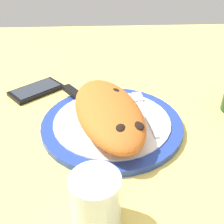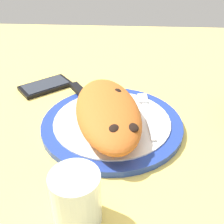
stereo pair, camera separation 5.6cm
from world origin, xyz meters
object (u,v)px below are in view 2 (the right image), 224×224
Objects in this scene: fork at (146,110)px; calzone at (108,111)px; smartphone at (45,86)px; plate at (112,123)px; water_glass at (77,201)px; knife at (87,98)px.

calzone is at bearing 123.08° from fork.
calzone is at bearing -134.00° from smartphone.
smartphone is at bearing 49.19° from plate.
water_glass is (-26.64, 10.60, 1.88)cm from fork.
fork is at bearing -114.94° from smartphone.
plate is 1.69× the size of fork.
smartphone is at bearing 46.00° from calzone.
plate is 2.07× the size of smartphone.
knife is at bearing 74.56° from fork.
calzone reaches higher than smartphone.
plate is at bearing -35.12° from calzone.
water_glass reaches higher than knife.
fork is at bearing -21.69° from water_glass.
calzone reaches higher than fork.
smartphone is 1.68× the size of water_glass.
water_glass reaches higher than calzone.
smartphone is (16.09, 18.63, -0.22)cm from plate.
calzone is 1.64× the size of fork.
water_glass is at bearing 158.31° from fork.
knife is 1.40× the size of smartphone.
calzone is 21.61cm from water_glass.
smartphone is 41.66cm from water_glass.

